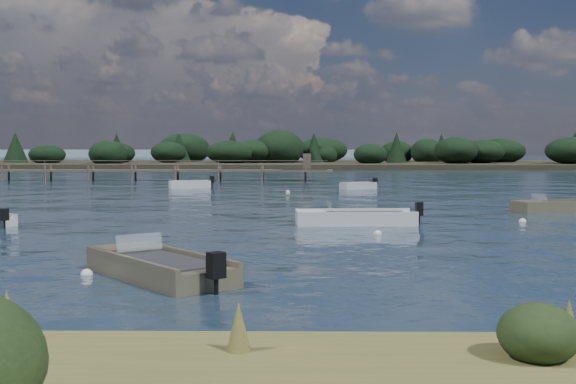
{
  "coord_description": "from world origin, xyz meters",
  "views": [
    {
      "loc": [
        3.06,
        -23.27,
        3.32
      ],
      "look_at": [
        2.57,
        14.0,
        1.0
      ],
      "focal_mm": 45.0,
      "sensor_mm": 36.0,
      "label": 1
    }
  ],
  "objects_px": {
    "dinghy_mid_white_a": "(355,221)",
    "dinghy_near_olive": "(159,271)",
    "tender_far_white": "(190,186)",
    "jetty": "(48,171)",
    "tender_far_grey_b": "(358,187)",
    "dinghy_mid_white_b": "(555,208)"
  },
  "relations": [
    {
      "from": "dinghy_near_olive",
      "to": "tender_far_white",
      "type": "bearing_deg",
      "value": 97.37
    },
    {
      "from": "tender_far_white",
      "to": "jetty",
      "type": "distance_m",
      "value": 20.77
    },
    {
      "from": "dinghy_mid_white_a",
      "to": "dinghy_near_olive",
      "type": "relative_size",
      "value": 1.11
    },
    {
      "from": "jetty",
      "to": "dinghy_mid_white_b",
      "type": "bearing_deg",
      "value": -41.62
    },
    {
      "from": "dinghy_near_olive",
      "to": "tender_far_white",
      "type": "height_order",
      "value": "dinghy_near_olive"
    },
    {
      "from": "dinghy_mid_white_a",
      "to": "dinghy_near_olive",
      "type": "distance_m",
      "value": 14.11
    },
    {
      "from": "tender_far_white",
      "to": "jetty",
      "type": "bearing_deg",
      "value": 140.86
    },
    {
      "from": "dinghy_mid_white_a",
      "to": "tender_far_grey_b",
      "type": "bearing_deg",
      "value": 84.87
    },
    {
      "from": "tender_far_grey_b",
      "to": "dinghy_mid_white_b",
      "type": "height_order",
      "value": "dinghy_mid_white_b"
    },
    {
      "from": "dinghy_mid_white_b",
      "to": "dinghy_mid_white_a",
      "type": "bearing_deg",
      "value": -149.22
    },
    {
      "from": "dinghy_near_olive",
      "to": "dinghy_mid_white_b",
      "type": "xyz_separation_m",
      "value": [
        16.87,
        19.24,
        -0.01
      ]
    },
    {
      "from": "dinghy_mid_white_a",
      "to": "dinghy_mid_white_b",
      "type": "bearing_deg",
      "value": 30.78
    },
    {
      "from": "dinghy_mid_white_a",
      "to": "jetty",
      "type": "distance_m",
      "value": 48.72
    },
    {
      "from": "dinghy_near_olive",
      "to": "jetty",
      "type": "xyz_separation_m",
      "value": [
        -21.28,
        53.13,
        0.82
      ]
    },
    {
      "from": "dinghy_near_olive",
      "to": "tender_far_white",
      "type": "relative_size",
      "value": 1.35
    },
    {
      "from": "dinghy_mid_white_a",
      "to": "tender_far_white",
      "type": "height_order",
      "value": "dinghy_mid_white_a"
    },
    {
      "from": "tender_far_white",
      "to": "dinghy_mid_white_b",
      "type": "bearing_deg",
      "value": -43.32
    },
    {
      "from": "tender_far_white",
      "to": "jetty",
      "type": "relative_size",
      "value": 0.06
    },
    {
      "from": "dinghy_mid_white_a",
      "to": "tender_far_white",
      "type": "bearing_deg",
      "value": 112.3
    },
    {
      "from": "tender_far_white",
      "to": "jetty",
      "type": "height_order",
      "value": "jetty"
    },
    {
      "from": "tender_far_grey_b",
      "to": "jetty",
      "type": "bearing_deg",
      "value": 154.4
    },
    {
      "from": "tender_far_white",
      "to": "dinghy_mid_white_b",
      "type": "relative_size",
      "value": 0.76
    }
  ]
}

